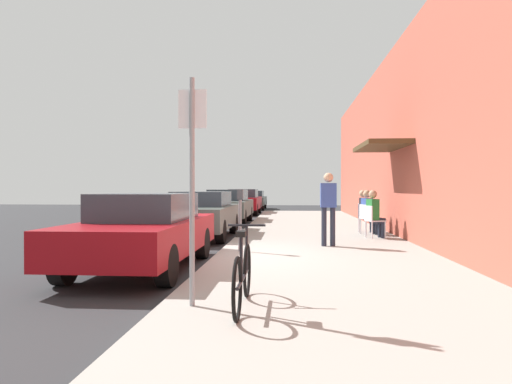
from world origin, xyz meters
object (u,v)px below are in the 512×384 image
at_px(parked_car_0, 144,230).
at_px(bicycle_0, 243,276).
at_px(parked_car_1, 201,213).
at_px(street_sign, 192,173).
at_px(seated_patron_1, 369,210).
at_px(cafe_chair_2, 363,216).
at_px(parking_meter, 240,215).
at_px(seated_patron_2, 365,209).
at_px(cafe_chair_0, 373,219).
at_px(seated_patron_0, 375,212).
at_px(cafe_chair_1, 367,217).
at_px(parked_car_3, 243,201).
at_px(parked_car_4, 252,199).
at_px(parked_car_2, 228,206).
at_px(pedestrian_standing, 328,203).

bearing_deg(parked_car_0, bicycle_0, -54.67).
distance_m(parked_car_1, street_sign, 8.32).
xyz_separation_m(seated_patron_1, cafe_chair_2, (-0.06, 0.73, -0.19)).
distance_m(parking_meter, seated_patron_2, 5.60).
relative_size(cafe_chair_0, seated_patron_2, 0.67).
bearing_deg(seated_patron_0, cafe_chair_1, 93.66).
bearing_deg(bicycle_0, seated_patron_0, 69.29).
bearing_deg(parked_car_0, parked_car_3, 90.00).
relative_size(parking_meter, seated_patron_2, 1.02).
height_order(seated_patron_0, cafe_chair_1, seated_patron_0).
distance_m(parked_car_4, seated_patron_2, 17.81).
bearing_deg(parked_car_2, cafe_chair_1, -49.00).
bearing_deg(cafe_chair_1, seated_patron_2, 85.49).
xyz_separation_m(bicycle_0, seated_patron_0, (2.81, 7.43, 0.34)).
bearing_deg(parked_car_4, cafe_chair_1, -74.85).
xyz_separation_m(parked_car_4, cafe_chair_0, (4.84, -18.79, -0.06)).
distance_m(parked_car_1, cafe_chair_1, 4.84).
bearing_deg(cafe_chair_2, street_sign, -110.28).
relative_size(parked_car_3, seated_patron_2, 3.41).
bearing_deg(parked_car_3, cafe_chair_0, -69.41).
relative_size(parked_car_0, bicycle_0, 2.57).
distance_m(parked_car_2, parking_meter, 9.45).
relative_size(cafe_chair_1, seated_patron_1, 0.67).
bearing_deg(parked_car_1, parked_car_3, 90.00).
bearing_deg(bicycle_0, cafe_chair_1, 71.75).
bearing_deg(parked_car_1, cafe_chair_0, -9.23).
height_order(parked_car_3, seated_patron_2, seated_patron_2).
bearing_deg(pedestrian_standing, parked_car_2, 112.77).
height_order(parking_meter, cafe_chair_0, parking_meter).
bearing_deg(parked_car_2, pedestrian_standing, -67.23).
xyz_separation_m(cafe_chair_0, seated_patron_1, (0.06, 0.94, 0.19)).
height_order(cafe_chair_0, cafe_chair_1, same).
distance_m(cafe_chair_2, seated_patron_2, 0.20).
bearing_deg(parked_car_4, parked_car_2, -90.00).
height_order(parked_car_1, seated_patron_1, seated_patron_1).
distance_m(parking_meter, seated_patron_1, 5.04).
bearing_deg(bicycle_0, seated_patron_1, 71.43).
bearing_deg(parked_car_2, parked_car_3, 90.00).
relative_size(parked_car_4, cafe_chair_1, 5.06).
height_order(parked_car_0, cafe_chair_2, parked_car_0).
distance_m(parked_car_2, cafe_chair_2, 6.83).
bearing_deg(seated_patron_0, pedestrian_standing, -126.91).
bearing_deg(street_sign, parked_car_4, 93.28).
height_order(bicycle_0, cafe_chair_1, bicycle_0).
xyz_separation_m(parked_car_2, bicycle_0, (2.09, -13.90, -0.25)).
distance_m(cafe_chair_1, cafe_chair_2, 0.74).
xyz_separation_m(parking_meter, bicycle_0, (0.54, -4.58, -0.41)).
distance_m(parked_car_4, cafe_chair_1, 18.50).
bearing_deg(cafe_chair_2, pedestrian_standing, -110.82).
distance_m(parked_car_2, seated_patron_2, 6.87).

